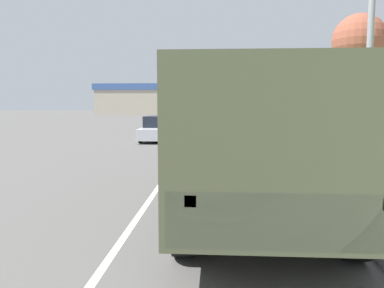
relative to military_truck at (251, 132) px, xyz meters
The scene contains 9 objects.
ground_plane 28.35m from the military_truck, 94.37° to the left, with size 180.00×180.00×0.00m, color #565451.
lane_centre_stripe 28.35m from the military_truck, 94.37° to the left, with size 0.12×120.00×0.00m.
sidewalk_right 28.36m from the military_truck, 85.25° to the left, with size 1.80×120.00×0.12m.
grass_strip_right 29.06m from the military_truck, 76.56° to the left, with size 7.00×120.00×0.02m.
military_truck is the anchor object (origin of this frame).
car_nearest_ahead 14.60m from the military_truck, 105.87° to the left, with size 1.78×4.81×1.41m.
car_second_ahead 28.61m from the military_truck, 97.59° to the left, with size 1.85×4.12×1.51m.
tree_mid_right 15.83m from the military_truck, 62.89° to the left, with size 2.82×2.82×6.92m.
building_distant 69.34m from the military_truck, 103.78° to the left, with size 15.51×8.82×6.01m.
Camera 1 is at (1.44, 4.24, 2.10)m, focal length 35.00 mm.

